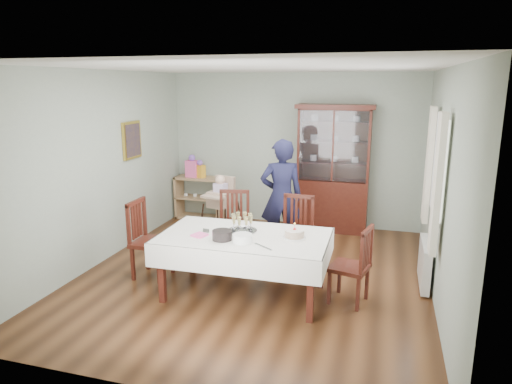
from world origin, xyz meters
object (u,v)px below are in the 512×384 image
at_px(high_chair, 221,215).
at_px(gift_bag_pink, 192,167).
at_px(chair_far_right, 295,248).
at_px(gift_bag_orange, 200,170).
at_px(chair_far_left, 233,241).
at_px(chair_end_left, 151,254).
at_px(dining_table, 244,265).
at_px(china_cabinet, 333,167).
at_px(chair_end_right, 350,280).
at_px(birthday_cake, 295,234).
at_px(champagne_tray, 242,226).
at_px(woman, 281,197).
at_px(sideboard, 199,198).

height_order(high_chair, gift_bag_pink, gift_bag_pink).
xyz_separation_m(chair_far_right, gift_bag_orange, (-2.19, 1.86, 0.65)).
relative_size(chair_far_left, chair_end_left, 0.98).
bearing_deg(dining_table, gift_bag_pink, 124.06).
height_order(dining_table, gift_bag_orange, gift_bag_orange).
xyz_separation_m(dining_table, gift_bag_pink, (-1.92, 2.84, 0.60)).
height_order(china_cabinet, chair_end_right, china_cabinet).
xyz_separation_m(birthday_cake, gift_bag_orange, (-2.35, 2.77, 0.14)).
distance_m(chair_end_right, gift_bag_pink, 4.21).
height_order(dining_table, champagne_tray, champagne_tray).
xyz_separation_m(high_chair, gift_bag_pink, (-0.96, 1.07, 0.56)).
xyz_separation_m(chair_end_right, gift_bag_orange, (-3.01, 2.68, 0.67)).
xyz_separation_m(chair_far_right, woman, (-0.33, 0.56, 0.57)).
bearing_deg(dining_table, high_chair, 118.42).
relative_size(chair_end_right, birthday_cake, 3.51).
bearing_deg(chair_far_right, gift_bag_pink, 143.14).
distance_m(dining_table, gift_bag_pink, 3.48).
xyz_separation_m(dining_table, high_chair, (-0.96, 1.77, 0.04)).
bearing_deg(china_cabinet, birthday_cake, -92.27).
relative_size(china_cabinet, chair_far_right, 2.16).
bearing_deg(dining_table, chair_end_left, 172.51).
distance_m(chair_end_left, high_chair, 1.64).
height_order(gift_bag_pink, gift_bag_orange, gift_bag_pink).
distance_m(chair_far_right, gift_bag_orange, 2.95).
height_order(high_chair, champagne_tray, high_chair).
height_order(woman, high_chair, woman).
bearing_deg(champagne_tray, chair_end_right, 1.63).
height_order(china_cabinet, woman, china_cabinet).
bearing_deg(chair_end_right, woman, -126.27).
bearing_deg(chair_far_right, woman, 122.31).
bearing_deg(sideboard, gift_bag_pink, -170.61).
distance_m(dining_table, china_cabinet, 3.01).
bearing_deg(chair_far_left, dining_table, -76.60).
bearing_deg(chair_far_right, champagne_tray, -118.27).
xyz_separation_m(chair_end_right, birthday_cake, (-0.66, -0.09, 0.53)).
distance_m(sideboard, birthday_cake, 3.70).
bearing_deg(gift_bag_orange, birthday_cake, -49.62).
bearing_deg(gift_bag_orange, woman, -35.10).
xyz_separation_m(china_cabinet, birthday_cake, (-0.11, -2.77, -0.31)).
height_order(chair_end_right, gift_bag_pink, gift_bag_pink).
distance_m(chair_far_right, champagne_tray, 1.12).
xyz_separation_m(dining_table, chair_far_left, (-0.48, 1.01, -0.08)).
relative_size(chair_far_left, chair_far_right, 1.00).
relative_size(chair_end_right, woman, 0.54).
relative_size(dining_table, chair_end_left, 1.96).
distance_m(chair_end_right, birthday_cake, 0.85).
height_order(chair_end_left, high_chair, high_chair).
relative_size(sideboard, champagne_tray, 2.49).
bearing_deg(birthday_cake, woman, 108.75).
relative_size(woman, champagne_tray, 4.80).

